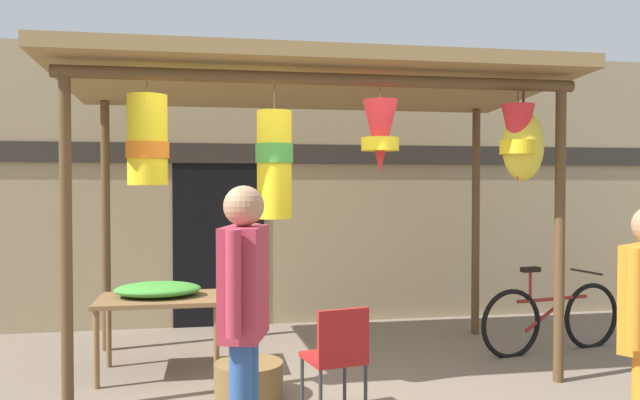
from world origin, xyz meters
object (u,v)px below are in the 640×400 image
(display_table, at_px, (160,306))
(wicker_basket_by_table, at_px, (249,380))
(flower_heap_on_table, at_px, (160,289))
(folding_chair, at_px, (337,352))
(parked_bicycle, at_px, (552,318))
(customer_foreground, at_px, (244,308))

(display_table, height_order, wicker_basket_by_table, display_table)
(flower_heap_on_table, bearing_deg, folding_chair, -44.46)
(flower_heap_on_table, xyz_separation_m, folding_chair, (1.39, -1.36, -0.27))
(parked_bicycle, distance_m, customer_foreground, 4.06)
(customer_foreground, bearing_deg, wicker_basket_by_table, 85.77)
(wicker_basket_by_table, xyz_separation_m, customer_foreground, (-0.11, -1.44, 0.88))
(customer_foreground, bearing_deg, display_table, 106.56)
(wicker_basket_by_table, relative_size, customer_foreground, 0.32)
(display_table, relative_size, wicker_basket_by_table, 1.99)
(flower_heap_on_table, xyz_separation_m, wicker_basket_by_table, (0.77, -0.79, -0.63))
(display_table, bearing_deg, parked_bicycle, 1.22)
(folding_chair, distance_m, parked_bicycle, 2.93)
(folding_chair, xyz_separation_m, parked_bicycle, (2.56, 1.42, -0.16))
(wicker_basket_by_table, bearing_deg, customer_foreground, -94.23)
(display_table, relative_size, folding_chair, 1.32)
(flower_heap_on_table, height_order, wicker_basket_by_table, flower_heap_on_table)
(display_table, distance_m, flower_heap_on_table, 0.15)
(display_table, xyz_separation_m, folding_chair, (1.38, -1.34, -0.13))
(folding_chair, height_order, parked_bicycle, parked_bicycle)
(parked_bicycle, relative_size, customer_foreground, 1.00)
(flower_heap_on_table, relative_size, customer_foreground, 0.45)
(wicker_basket_by_table, xyz_separation_m, parked_bicycle, (3.18, 0.85, 0.20))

